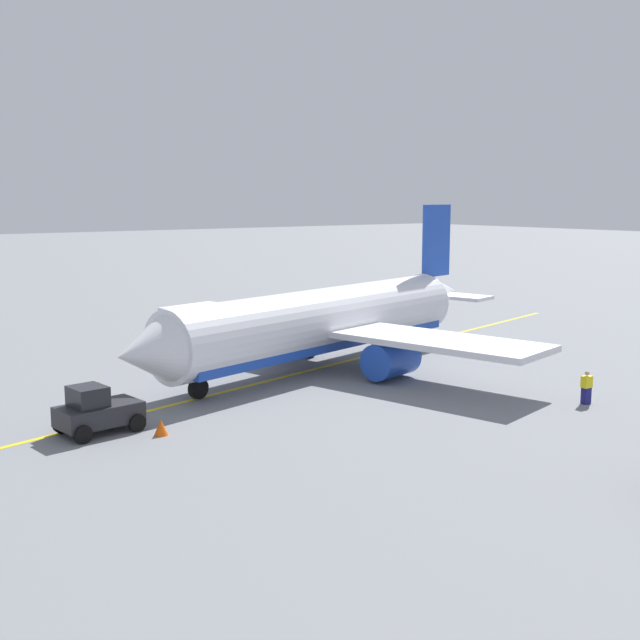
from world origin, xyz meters
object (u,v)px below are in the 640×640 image
object	(u,v)px
pushback_tug	(97,411)
safety_cone_wingtip	(161,427)
refueling_worker	(586,388)
safety_cone_nose	(99,387)
airplane	(325,323)

from	to	relation	value
pushback_tug	safety_cone_wingtip	size ratio (longest dim) A/B	5.40
refueling_worker	safety_cone_nose	size ratio (longest dim) A/B	2.69
pushback_tug	safety_cone_nose	size ratio (longest dim) A/B	5.99
pushback_tug	safety_cone_nose	world-z (taller)	pushback_tug
safety_cone_nose	refueling_worker	bearing A→B (deg)	138.54
airplane	refueling_worker	bearing A→B (deg)	109.68
safety_cone_wingtip	refueling_worker	bearing A→B (deg)	158.24
pushback_tug	refueling_worker	xyz separation A→B (m)	(-21.94, 9.90, -0.19)
safety_cone_nose	safety_cone_wingtip	size ratio (longest dim) A/B	0.90
pushback_tug	safety_cone_nose	distance (m)	7.59
safety_cone_nose	pushback_tug	bearing A→B (deg)	68.51
pushback_tug	safety_cone_wingtip	world-z (taller)	pushback_tug
refueling_worker	airplane	bearing A→B (deg)	-70.32
refueling_worker	safety_cone_nose	world-z (taller)	refueling_worker
airplane	safety_cone_nose	size ratio (longest dim) A/B	48.64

